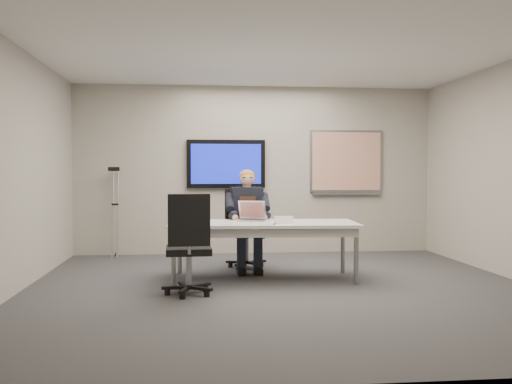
{
  "coord_description": "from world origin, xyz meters",
  "views": [
    {
      "loc": [
        -0.99,
        -6.52,
        1.36
      ],
      "look_at": [
        -0.23,
        0.75,
        1.11
      ],
      "focal_mm": 40.0,
      "sensor_mm": 36.0,
      "label": 1
    }
  ],
  "objects": [
    {
      "name": "wall_back",
      "position": [
        0.0,
        3.0,
        1.4
      ],
      "size": [
        6.0,
        0.02,
        2.8
      ],
      "primitive_type": "cube",
      "color": "#ACA79B",
      "rests_on": "ground"
    },
    {
      "name": "office_chair_near",
      "position": [
        -1.08,
        -0.23,
        0.35
      ],
      "size": [
        0.56,
        0.56,
        1.13
      ],
      "rotation": [
        0.0,
        0.0,
        3.18
      ],
      "color": "black",
      "rests_on": "ground"
    },
    {
      "name": "seated_person",
      "position": [
        -0.28,
        1.3,
        0.56
      ],
      "size": [
        0.46,
        0.78,
        1.4
      ],
      "rotation": [
        0.0,
        0.0,
        0.11
      ],
      "color": "#1C232F",
      "rests_on": "office_chair_far"
    },
    {
      "name": "pen",
      "position": [
        -0.04,
        0.33,
        0.73
      ],
      "size": [
        0.06,
        0.13,
        0.01
      ],
      "primitive_type": "cylinder",
      "rotation": [
        0.0,
        1.57,
        1.22
      ],
      "color": "black",
      "rests_on": "conference_table"
    },
    {
      "name": "tv_display",
      "position": [
        -0.5,
        2.95,
        1.5
      ],
      "size": [
        1.3,
        0.09,
        0.8
      ],
      "color": "black",
      "rests_on": "wall_back"
    },
    {
      "name": "crutch",
      "position": [
        -2.29,
        2.8,
        0.74
      ],
      "size": [
        0.23,
        0.57,
        1.51
      ],
      "primitive_type": null,
      "rotation": [
        -0.16,
        0.0,
        -0.06
      ],
      "color": "#9DA0A4",
      "rests_on": "ground"
    },
    {
      "name": "whiteboard",
      "position": [
        1.55,
        2.97,
        1.53
      ],
      "size": [
        1.25,
        0.08,
        1.1
      ],
      "color": "gray",
      "rests_on": "wall_back"
    },
    {
      "name": "wall_front",
      "position": [
        0.0,
        -3.0,
        1.4
      ],
      "size": [
        6.0,
        0.02,
        2.8
      ],
      "primitive_type": "cube",
      "color": "#ACA79B",
      "rests_on": "ground"
    },
    {
      "name": "floor",
      "position": [
        0.0,
        0.0,
        0.0
      ],
      "size": [
        6.0,
        6.0,
        0.02
      ],
      "primitive_type": "cube",
      "color": "#343437",
      "rests_on": "ground"
    },
    {
      "name": "wall_left",
      "position": [
        -3.0,
        0.0,
        1.4
      ],
      "size": [
        0.02,
        6.0,
        2.8
      ],
      "primitive_type": "cube",
      "color": "#ACA79B",
      "rests_on": "ground"
    },
    {
      "name": "laptop",
      "position": [
        -0.26,
        0.88,
        0.79
      ],
      "size": [
        0.43,
        0.46,
        0.26
      ],
      "rotation": [
        0.0,
        0.0,
        -0.39
      ],
      "color": "silver",
      "rests_on": "conference_table"
    },
    {
      "name": "conference_table",
      "position": [
        -0.14,
        0.65,
        0.64
      ],
      "size": [
        2.41,
        1.12,
        0.73
      ],
      "rotation": [
        0.0,
        0.0,
        -0.06
      ],
      "color": "silver",
      "rests_on": "ground"
    },
    {
      "name": "office_chair_far",
      "position": [
        -0.3,
        1.56,
        0.35
      ],
      "size": [
        0.69,
        0.69,
        1.12
      ],
      "rotation": [
        0.0,
        0.0,
        0.36
      ],
      "color": "black",
      "rests_on": "ground"
    },
    {
      "name": "name_tent",
      "position": [
        0.08,
        0.44,
        0.77
      ],
      "size": [
        0.24,
        0.07,
        0.09
      ],
      "primitive_type": null,
      "rotation": [
        0.0,
        0.0,
        0.01
      ],
      "color": "white",
      "rests_on": "conference_table"
    },
    {
      "name": "ceiling",
      "position": [
        0.0,
        0.0,
        2.8
      ],
      "size": [
        6.0,
        6.0,
        0.02
      ],
      "primitive_type": "cube",
      "color": "white",
      "rests_on": "wall_back"
    }
  ]
}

